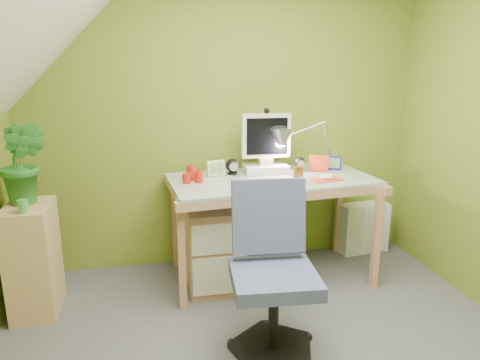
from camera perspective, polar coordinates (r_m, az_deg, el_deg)
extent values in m
cube|color=olive|center=(3.59, -1.99, 7.81)|extent=(3.20, 0.01, 2.40)
cube|color=white|center=(1.96, -24.81, 19.90)|extent=(1.10, 3.20, 1.10)
cube|color=white|center=(3.16, 3.42, -0.20)|extent=(0.41, 0.13, 0.02)
cube|color=red|center=(3.31, 11.12, 0.10)|extent=(0.25, 0.19, 0.01)
ellipsoid|color=white|center=(3.31, 11.13, 0.37)|extent=(0.13, 0.10, 0.04)
cylinder|color=#895513|center=(3.29, 7.53, 0.92)|extent=(0.08, 0.08, 0.09)
cube|color=red|center=(3.55, 10.15, 2.14)|extent=(0.15, 0.08, 0.13)
cube|color=navy|center=(3.64, 11.96, 2.19)|extent=(0.12, 0.07, 0.11)
cube|color=#BCE49C|center=(3.35, -3.11, 1.54)|extent=(0.14, 0.05, 0.12)
cube|color=tan|center=(3.28, -25.13, -9.27)|extent=(0.28, 0.43, 0.75)
imported|color=#297025|center=(3.13, -26.21, 2.03)|extent=(0.35, 0.30, 0.54)
cylinder|color=#47973F|center=(3.00, -26.24, -3.06)|extent=(0.08, 0.08, 0.08)
cube|color=silver|center=(4.11, 15.59, -5.95)|extent=(0.46, 0.23, 0.44)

